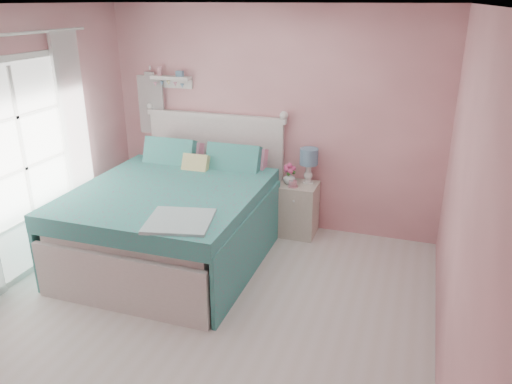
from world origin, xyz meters
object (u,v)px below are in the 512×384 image
Objects in this scene: bed at (177,218)px; table_lamp at (309,159)px; teacup at (293,184)px; vase at (289,178)px; nightstand at (298,209)px.

bed reaches higher than table_lamp.
table_lamp is at bearing 39.40° from bed.
bed is at bearing -142.29° from teacup.
table_lamp reaches higher than vase.
nightstand is 6.57× the size of teacup.
bed is 1.64m from table_lamp.
nightstand is at bearing 9.04° from vase.
nightstand is (1.11, 0.92, -0.12)m from bed.
table_lamp is at bearing 53.34° from teacup.
bed reaches higher than vase.
vase is (-0.20, -0.10, -0.22)m from table_lamp.
teacup is at bearing 37.18° from bed.
vase is (-0.11, -0.02, 0.39)m from nightstand.
nightstand is 1.51× the size of table_lamp.
vase is at bearing 128.78° from teacup.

